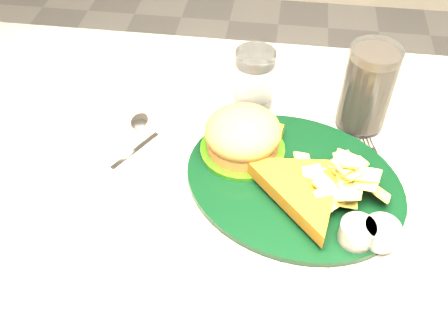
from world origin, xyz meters
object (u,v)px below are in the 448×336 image
Objects in this scene: table at (241,297)px; cola_glass at (367,89)px; water_glass at (254,79)px; dinner_plate at (296,167)px; fork_napkin at (371,195)px.

cola_glass reaches higher than table.
water_glass reaches higher than table.
dinner_plate is at bearing -66.38° from water_glass.
fork_napkin is (0.19, -0.01, 0.38)m from table.
fork_napkin is at bearing -44.87° from water_glass.
dinner_plate is at bearing 2.67° from table.
dinner_plate is 0.12m from fork_napkin.
table is 0.42m from dinner_plate.
dinner_plate is 3.13× the size of water_glass.
dinner_plate is 0.20m from cola_glass.
cola_glass is 0.83× the size of fork_napkin.
table is at bearing -138.12° from cola_glass.
table is 10.71× the size of water_glass.
dinner_plate is 2.27× the size of cola_glass.
table is 7.79× the size of cola_glass.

